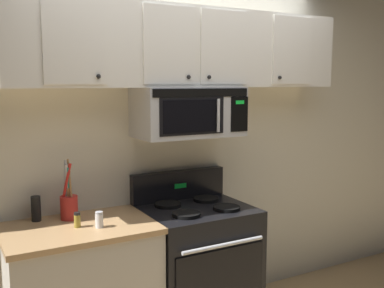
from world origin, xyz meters
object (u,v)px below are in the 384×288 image
(utensil_crock_red, at_px, (69,203))
(spice_jar, at_px, (77,220))
(salt_shaker, at_px, (99,220))
(over_range_microwave, at_px, (189,112))
(pepper_mill, at_px, (36,209))
(stove_range, at_px, (196,266))

(utensil_crock_red, xyz_separation_m, spice_jar, (0.00, -0.19, -0.06))
(salt_shaker, distance_m, spice_jar, 0.14)
(utensil_crock_red, bearing_deg, salt_shaker, -65.69)
(utensil_crock_red, distance_m, spice_jar, 0.20)
(over_range_microwave, height_order, salt_shaker, over_range_microwave)
(salt_shaker, xyz_separation_m, spice_jar, (-0.12, 0.07, -0.00))
(over_range_microwave, distance_m, pepper_mill, 1.21)
(pepper_mill, height_order, spice_jar, pepper_mill)
(utensil_crock_red, bearing_deg, over_range_microwave, -3.43)
(over_range_microwave, distance_m, salt_shaker, 0.99)
(salt_shaker, relative_size, spice_jar, 1.06)
(salt_shaker, bearing_deg, stove_range, 7.36)
(stove_range, bearing_deg, over_range_microwave, 90.14)
(over_range_microwave, distance_m, spice_jar, 1.07)
(over_range_microwave, xyz_separation_m, spice_jar, (-0.86, -0.14, -0.63))
(utensil_crock_red, relative_size, spice_jar, 4.23)
(over_range_microwave, bearing_deg, spice_jar, -170.58)
(over_range_microwave, bearing_deg, pepper_mill, 173.79)
(utensil_crock_red, xyz_separation_m, pepper_mill, (-0.19, 0.06, -0.03))
(stove_range, bearing_deg, spice_jar, -178.28)
(pepper_mill, distance_m, spice_jar, 0.32)
(spice_jar, bearing_deg, over_range_microwave, 9.42)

